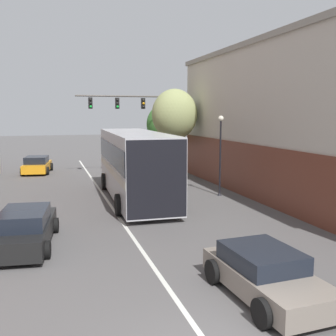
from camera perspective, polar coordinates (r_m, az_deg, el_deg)
lane_center_line at (r=20.08m, az=-8.40°, el=-5.29°), size 0.14×38.97×0.01m
building_right_storefront at (r=22.32m, az=20.90°, el=6.79°), size 6.94×22.51×8.42m
bus at (r=20.83m, az=-4.82°, el=0.85°), size 3.19×10.28×3.59m
hatchback_foreground at (r=10.46m, az=13.92°, el=-14.70°), size 2.13×3.90×1.20m
parked_car_left_near at (r=14.55m, az=-19.94°, el=-8.27°), size 2.27×4.65×1.33m
parked_car_left_mid at (r=31.88m, az=-18.47°, el=0.41°), size 2.39×4.07×1.31m
traffic_signal_gantry at (r=29.57m, az=-4.13°, el=7.85°), size 7.13×0.36×6.12m
street_lamp at (r=21.91m, az=7.61°, el=2.60°), size 0.31×0.31×4.45m
street_tree_near at (r=27.90m, az=0.96°, el=7.77°), size 3.24×2.91×6.28m
street_tree_far at (r=32.35m, az=-0.48°, el=6.36°), size 2.99×2.69×5.33m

